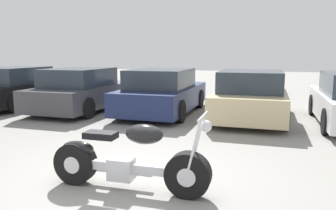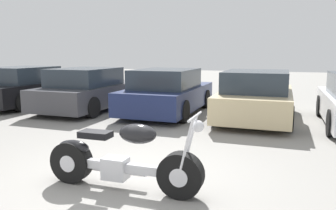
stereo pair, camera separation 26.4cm
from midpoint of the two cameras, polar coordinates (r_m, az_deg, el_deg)
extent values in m
plane|color=gray|center=(4.96, -8.38, -12.94)|extent=(60.00, 60.00, 0.00)
cylinder|color=black|center=(4.30, 1.71, -12.09)|extent=(0.60, 0.21, 0.60)
cylinder|color=silver|center=(4.30, 1.71, -12.09)|extent=(0.24, 0.22, 0.24)
cylinder|color=black|center=(4.95, -17.28, -9.63)|extent=(0.60, 0.21, 0.60)
cylinder|color=silver|center=(4.95, -17.28, -9.63)|extent=(0.24, 0.22, 0.24)
cube|color=silver|center=(4.56, -8.50, -10.74)|extent=(1.25, 0.13, 0.12)
cube|color=silver|center=(4.61, -9.80, -10.92)|extent=(0.34, 0.24, 0.30)
ellipsoid|color=black|center=(4.33, -5.90, -5.06)|extent=(0.52, 0.32, 0.26)
cube|color=black|center=(4.62, -13.27, -5.13)|extent=(0.44, 0.25, 0.09)
ellipsoid|color=black|center=(4.85, -16.91, -7.19)|extent=(0.48, 0.21, 0.20)
cylinder|color=silver|center=(4.07, 2.65, -7.54)|extent=(0.22, 0.04, 0.79)
cylinder|color=silver|center=(4.24, 3.23, -6.86)|extent=(0.22, 0.04, 0.79)
cylinder|color=silver|center=(4.04, 4.23, -1.98)|extent=(0.04, 0.62, 0.03)
sphere|color=silver|center=(4.06, 4.76, -3.67)|extent=(0.15, 0.15, 0.15)
cylinder|color=silver|center=(4.86, -11.49, -11.05)|extent=(1.25, 0.10, 0.08)
cube|color=black|center=(12.76, -24.97, 2.09)|extent=(1.87, 4.12, 0.65)
cube|color=#28333D|center=(12.53, -25.91, 4.69)|extent=(1.65, 2.14, 0.55)
cylinder|color=black|center=(14.31, -24.12, 2.10)|extent=(0.20, 0.61, 0.61)
cylinder|color=black|center=(13.22, -18.38, 1.91)|extent=(0.20, 0.61, 0.61)
cylinder|color=black|center=(11.26, -25.92, 0.28)|extent=(0.20, 0.61, 0.61)
cube|color=#3D3D42|center=(11.07, -15.12, 1.68)|extent=(1.87, 4.12, 0.65)
cube|color=#28333D|center=(10.80, -15.95, 4.69)|extent=(1.65, 2.14, 0.55)
cylinder|color=black|center=(12.63, -15.37, 1.74)|extent=(0.20, 0.61, 0.61)
cylinder|color=black|center=(11.78, -8.15, 1.46)|extent=(0.20, 0.61, 0.61)
cylinder|color=black|center=(10.59, -22.80, -0.02)|extent=(0.20, 0.61, 0.61)
cylinder|color=black|center=(9.56, -14.70, -0.51)|extent=(0.20, 0.61, 0.61)
cube|color=#19234C|center=(10.16, -1.57, 1.36)|extent=(1.87, 4.12, 0.65)
cube|color=#28333D|center=(9.86, -2.05, 4.64)|extent=(1.65, 2.14, 0.55)
cylinder|color=black|center=(11.67, -3.63, 1.46)|extent=(0.20, 0.61, 0.61)
cylinder|color=black|center=(11.17, 4.81, 1.11)|extent=(0.20, 0.61, 0.61)
cylinder|color=black|center=(9.35, -9.19, -0.54)|extent=(0.20, 0.61, 0.61)
cylinder|color=black|center=(8.72, 1.19, -1.12)|extent=(0.20, 0.61, 0.61)
cube|color=#C6B284|center=(9.59, 13.48, 0.65)|extent=(1.87, 4.12, 0.65)
cube|color=#28333D|center=(9.28, 13.51, 4.12)|extent=(1.65, 2.14, 0.55)
cylinder|color=black|center=(10.96, 9.32, 0.86)|extent=(0.20, 0.61, 0.61)
cylinder|color=black|center=(10.87, 18.51, 0.44)|extent=(0.20, 0.61, 0.61)
cylinder|color=black|center=(8.47, 6.92, -1.49)|extent=(0.20, 0.61, 0.61)
cylinder|color=black|center=(8.34, 18.85, -2.08)|extent=(0.20, 0.61, 0.61)
cylinder|color=black|center=(10.69, 23.34, 0.03)|extent=(0.20, 0.61, 0.61)
cylinder|color=black|center=(8.19, 25.17, -2.66)|extent=(0.20, 0.61, 0.61)
camera|label=1|loc=(0.13, -91.19, -0.19)|focal=35.00mm
camera|label=2|loc=(0.13, 88.81, 0.19)|focal=35.00mm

